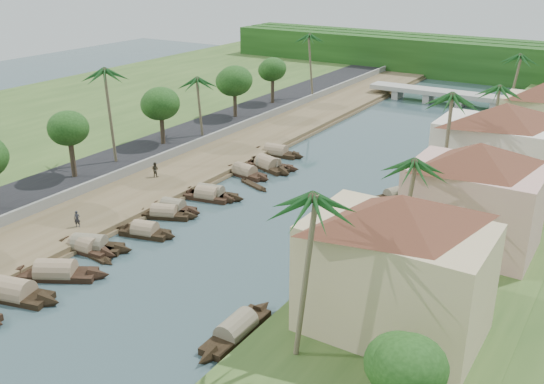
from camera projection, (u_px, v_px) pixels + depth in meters
The scene contains 45 objects.
ground at pixel (198, 263), 54.15m from camera, with size 220.00×220.00×0.00m, color #33484D.
left_bank at pixel (197, 166), 77.64m from camera, with size 10.00×180.00×0.80m, color brown.
right_bank at pixel (473, 225), 60.30m from camera, with size 16.00×180.00×1.20m, color #304D1E.
road at pixel (148, 153), 81.71m from camera, with size 8.00×180.00×1.40m, color black.
retaining_wall at pixel (172, 153), 79.35m from camera, with size 0.40×180.00×1.10m, color slate.
far_left_fill at pixel (22, 125), 94.79m from camera, with size 45.00×220.00×1.35m, color #304D1E.
treeline at pixel (486, 60), 131.40m from camera, with size 120.00×14.00×8.00m.
bridge at pixel (445, 94), 110.20m from camera, with size 28.00×4.00×2.40m.
building_near at pixel (396, 263), 40.85m from camera, with size 14.85×14.85×10.20m.
building_mid at pixel (474, 195), 53.04m from camera, with size 14.11×14.11×9.70m.
building_far at pixel (500, 149), 64.47m from camera, with size 15.59×15.59×10.20m.
building_distant at pixel (543, 115), 79.91m from camera, with size 12.62×12.62×9.20m.
sampan_1 at pixel (14, 293), 48.61m from camera, with size 9.10×4.17×2.59m.
sampan_2 at pixel (56, 273), 51.70m from camera, with size 9.23×6.39×2.47m.
sampan_3 at pixel (90, 246), 56.45m from camera, with size 8.70×4.94×2.32m.
sampan_4 at pixel (85, 247), 56.30m from camera, with size 7.76×2.26×2.18m.
sampan_5 at pixel (145, 232), 59.34m from camera, with size 7.02×3.32×2.19m.
sampan_6 at pixel (173, 208), 64.84m from camera, with size 7.11×2.76×2.10m.
sampan_7 at pixel (164, 214), 63.42m from camera, with size 7.60×4.38×2.05m.
sampan_8 at pixel (207, 196), 68.02m from camera, with size 7.41×3.15×2.24m.
sampan_9 at pixel (210, 194), 68.62m from camera, with size 8.78×3.22×2.18m.
sampan_10 at pixel (245, 172), 75.19m from camera, with size 8.20×2.65×2.22m.
sampan_11 at pixel (268, 165), 77.73m from camera, with size 9.00×4.63×2.50m.
sampan_12 at pixel (269, 165), 77.84m from camera, with size 8.69×3.00×2.06m.
sampan_13 at pixel (276, 152), 82.69m from camera, with size 8.76×2.79×2.34m.
sampan_14 at pixel (236, 330), 43.92m from camera, with size 2.03×9.30×2.24m.
sampan_15 at pixel (328, 263), 53.36m from camera, with size 4.21×8.47×2.24m.
sampan_16 at pixel (396, 195), 68.28m from camera, with size 4.64×7.53×1.92m.
canoe_1 at pixel (94, 256), 55.28m from camera, with size 5.53×1.46×0.88m.
canoe_2 at pixel (253, 185), 71.96m from camera, with size 5.34×2.63×0.79m.
palm_0 at pixel (302, 199), 35.84m from camera, with size 3.20×3.20×13.00m.
palm_1 at pixel (409, 163), 48.50m from camera, with size 3.20×3.20×10.75m.
palm_2 at pixel (451, 98), 59.14m from camera, with size 3.20×3.20×13.30m.
palm_3 at pixel (499, 89), 72.46m from camera, with size 3.20×3.20×11.25m.
palm_5 at pixel (107, 72), 72.10m from camera, with size 3.20×3.20×13.00m.
palm_6 at pixel (199, 80), 84.08m from camera, with size 3.20×3.20×9.64m.
palm_7 at pixel (515, 57), 87.20m from camera, with size 3.20×3.20×12.45m.
palm_8 at pixel (313, 37), 106.11m from camera, with size 3.20×3.20×12.43m.
tree_2 at pixel (69, 129), 68.99m from camera, with size 4.61×4.61×7.72m.
tree_3 at pixel (161, 104), 81.28m from camera, with size 5.14×5.14×7.66m.
tree_4 at pixel (235, 82), 94.72m from camera, with size 5.48×5.48×7.95m.
tree_5 at pixel (273, 70), 103.56m from camera, with size 4.54×4.54×7.66m.
tree_7 at pixel (406, 366), 32.56m from camera, with size 4.05×4.05×5.75m.
person_near at pixel (77, 219), 59.21m from camera, with size 0.60×0.40×1.66m, color #25262C.
person_far at pixel (155, 169), 72.42m from camera, with size 0.87×0.68×1.80m, color #383327.
Camera 1 is at (31.08, -37.09, 25.99)m, focal length 40.00 mm.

